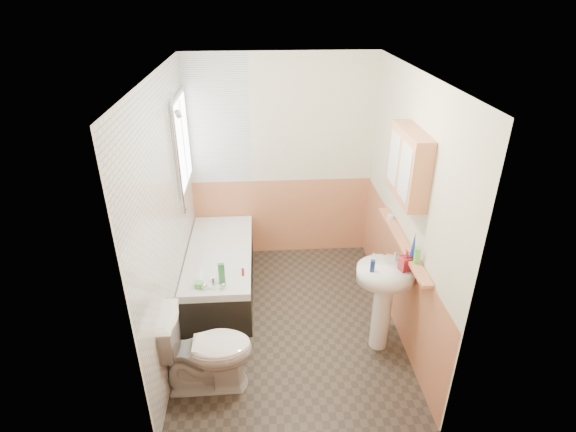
# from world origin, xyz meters

# --- Properties ---
(floor) EXTENTS (2.80, 2.80, 0.00)m
(floor) POSITION_xyz_m (0.00, 0.00, 0.00)
(floor) COLOR #2D2620
(floor) RESTS_ON ground
(ceiling) EXTENTS (2.80, 2.80, 0.00)m
(ceiling) POSITION_xyz_m (0.00, 0.00, 2.50)
(ceiling) COLOR white
(ceiling) RESTS_ON ground
(wall_back) EXTENTS (2.20, 0.02, 2.50)m
(wall_back) POSITION_xyz_m (0.00, 1.41, 1.25)
(wall_back) COLOR beige
(wall_back) RESTS_ON ground
(wall_front) EXTENTS (2.20, 0.02, 2.50)m
(wall_front) POSITION_xyz_m (0.00, -1.41, 1.25)
(wall_front) COLOR beige
(wall_front) RESTS_ON ground
(wall_left) EXTENTS (0.02, 2.80, 2.50)m
(wall_left) POSITION_xyz_m (-1.11, 0.00, 1.25)
(wall_left) COLOR beige
(wall_left) RESTS_ON ground
(wall_right) EXTENTS (0.02, 2.80, 2.50)m
(wall_right) POSITION_xyz_m (1.11, 0.00, 1.25)
(wall_right) COLOR beige
(wall_right) RESTS_ON ground
(wainscot_right) EXTENTS (0.01, 2.80, 1.00)m
(wainscot_right) POSITION_xyz_m (1.09, 0.00, 0.50)
(wainscot_right) COLOR #D98759
(wainscot_right) RESTS_ON wall_right
(wainscot_front) EXTENTS (2.20, 0.01, 1.00)m
(wainscot_front) POSITION_xyz_m (0.00, -1.39, 0.50)
(wainscot_front) COLOR #D98759
(wainscot_front) RESTS_ON wall_front
(wainscot_back) EXTENTS (2.20, 0.01, 1.00)m
(wainscot_back) POSITION_xyz_m (0.00, 1.39, 0.50)
(wainscot_back) COLOR #D98759
(wainscot_back) RESTS_ON wall_back
(tile_cladding_left) EXTENTS (0.01, 2.80, 2.50)m
(tile_cladding_left) POSITION_xyz_m (-1.09, 0.00, 1.25)
(tile_cladding_left) COLOR white
(tile_cladding_left) RESTS_ON wall_left
(tile_return_back) EXTENTS (0.75, 0.01, 1.50)m
(tile_return_back) POSITION_xyz_m (-0.73, 1.39, 1.75)
(tile_return_back) COLOR white
(tile_return_back) RESTS_ON wall_back
(window) EXTENTS (0.03, 0.79, 0.99)m
(window) POSITION_xyz_m (-1.06, 0.95, 1.65)
(window) COLOR white
(window) RESTS_ON wall_left
(bathtub) EXTENTS (0.70, 1.61, 0.67)m
(bathtub) POSITION_xyz_m (-0.73, 0.57, 0.28)
(bathtub) COLOR black
(bathtub) RESTS_ON floor
(shower_riser) EXTENTS (0.11, 0.08, 1.24)m
(shower_riser) POSITION_xyz_m (-1.04, 0.54, 1.74)
(shower_riser) COLOR silver
(shower_riser) RESTS_ON wall_left
(toilet) EXTENTS (0.81, 0.46, 0.79)m
(toilet) POSITION_xyz_m (-0.76, -0.79, 0.39)
(toilet) COLOR white
(toilet) RESTS_ON floor
(sink) EXTENTS (0.53, 0.43, 1.02)m
(sink) POSITION_xyz_m (0.84, -0.41, 0.65)
(sink) COLOR white
(sink) RESTS_ON floor
(pine_shelf) EXTENTS (0.10, 1.39, 0.03)m
(pine_shelf) POSITION_xyz_m (1.04, -0.17, 1.01)
(pine_shelf) COLOR #D98759
(pine_shelf) RESTS_ON wall_right
(medicine_cabinet) EXTENTS (0.17, 0.68, 0.61)m
(medicine_cabinet) POSITION_xyz_m (1.01, -0.14, 1.76)
(medicine_cabinet) COLOR #D98759
(medicine_cabinet) RESTS_ON wall_right
(foam_can) EXTENTS (0.06, 0.06, 0.15)m
(foam_can) POSITION_xyz_m (1.04, -0.55, 1.10)
(foam_can) COLOR #59C647
(foam_can) RESTS_ON pine_shelf
(green_bottle) EXTENTS (0.06, 0.06, 0.25)m
(green_bottle) POSITION_xyz_m (1.04, -0.45, 1.15)
(green_bottle) COLOR #19339E
(green_bottle) RESTS_ON pine_shelf
(black_jar) EXTENTS (0.08, 0.08, 0.04)m
(black_jar) POSITION_xyz_m (1.04, 0.27, 1.04)
(black_jar) COLOR silver
(black_jar) RESTS_ON pine_shelf
(soap_bottle) EXTENTS (0.14, 0.22, 0.09)m
(soap_bottle) POSITION_xyz_m (0.98, -0.47, 0.95)
(soap_bottle) COLOR maroon
(soap_bottle) RESTS_ON sink
(clear_bottle) EXTENTS (0.05, 0.05, 0.11)m
(clear_bottle) POSITION_xyz_m (0.69, -0.47, 0.96)
(clear_bottle) COLOR navy
(clear_bottle) RESTS_ON sink
(blue_gel) EXTENTS (0.07, 0.05, 0.22)m
(blue_gel) POSITION_xyz_m (-0.66, -0.04, 0.64)
(blue_gel) COLOR #388447
(blue_gel) RESTS_ON bathtub
(cream_jar) EXTENTS (0.11, 0.11, 0.05)m
(cream_jar) POSITION_xyz_m (-0.87, -0.09, 0.56)
(cream_jar) COLOR #59C647
(cream_jar) RESTS_ON bathtub
(orange_bottle) EXTENTS (0.03, 0.03, 0.08)m
(orange_bottle) POSITION_xyz_m (-0.46, 0.07, 0.57)
(orange_bottle) COLOR maroon
(orange_bottle) RESTS_ON bathtub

